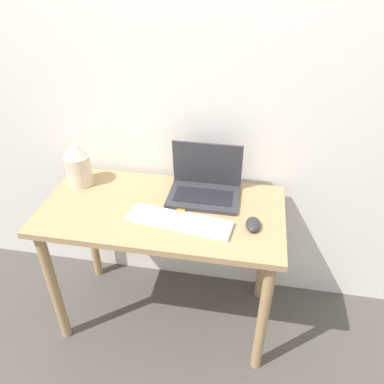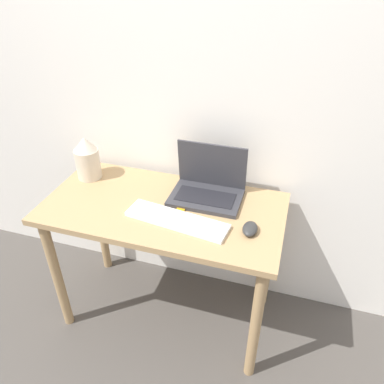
{
  "view_description": "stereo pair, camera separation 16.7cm",
  "coord_description": "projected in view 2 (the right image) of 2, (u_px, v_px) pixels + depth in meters",
  "views": [
    {
      "loc": [
        0.38,
        -1.07,
        1.78
      ],
      "look_at": [
        0.14,
        0.29,
        0.85
      ],
      "focal_mm": 35.0,
      "sensor_mm": 36.0,
      "label": 1
    },
    {
      "loc": [
        0.55,
        -1.03,
        1.78
      ],
      "look_at": [
        0.14,
        0.29,
        0.85
      ],
      "focal_mm": 35.0,
      "sensor_mm": 36.0,
      "label": 2
    }
  ],
  "objects": [
    {
      "name": "keyboard",
      "position": [
        177.0,
        220.0,
        1.65
      ],
      "size": [
        0.48,
        0.18,
        0.02
      ],
      "color": "white",
      "rests_on": "desk"
    },
    {
      "name": "mouse",
      "position": [
        250.0,
        229.0,
        1.58
      ],
      "size": [
        0.06,
        0.1,
        0.04
      ],
      "color": "#2D2D2D",
      "rests_on": "desk"
    },
    {
      "name": "vase",
      "position": [
        87.0,
        158.0,
        1.91
      ],
      "size": [
        0.12,
        0.12,
        0.23
      ],
      "color": "beige",
      "rests_on": "desk"
    },
    {
      "name": "wall_back",
      "position": [
        185.0,
        78.0,
        1.75
      ],
      "size": [
        6.0,
        0.05,
        2.5
      ],
      "color": "white",
      "rests_on": "ground_plane"
    },
    {
      "name": "ground_plane",
      "position": [
        150.0,
        353.0,
        1.94
      ],
      "size": [
        12.0,
        12.0,
        0.0
      ],
      "primitive_type": "plane",
      "color": "#4C4742"
    },
    {
      "name": "mp3_player",
      "position": [
        181.0,
        210.0,
        1.72
      ],
      "size": [
        0.04,
        0.06,
        0.01
      ],
      "color": "orange",
      "rests_on": "desk"
    },
    {
      "name": "laptop",
      "position": [
        208.0,
        186.0,
        1.79
      ],
      "size": [
        0.34,
        0.24,
        0.25
      ],
      "color": "#333338",
      "rests_on": "desk"
    },
    {
      "name": "desk",
      "position": [
        164.0,
        225.0,
        1.82
      ],
      "size": [
        1.13,
        0.57,
        0.75
      ],
      "color": "tan",
      "rests_on": "ground_plane"
    }
  ]
}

